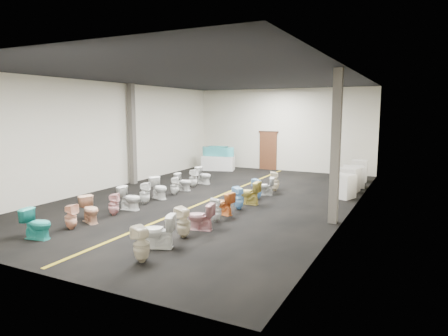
{
  "coord_description": "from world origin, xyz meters",
  "views": [
    {
      "loc": [
        7.0,
        -13.24,
        3.3
      ],
      "look_at": [
        -0.12,
        1.0,
        1.01
      ],
      "focal_mm": 32.0,
      "sensor_mm": 36.0,
      "label": 1
    }
  ],
  "objects_px": {
    "display_table": "(218,163)",
    "toilet_right_4": "(216,210)",
    "toilet_right_0": "(141,244)",
    "toilet_right_5": "(223,203)",
    "toilet_left_0": "(37,224)",
    "toilet_left_10": "(204,175)",
    "toilet_right_3": "(201,217)",
    "appliance_crate_c": "(354,177)",
    "toilet_left_4": "(130,198)",
    "toilet_left_3": "(114,204)",
    "toilet_left_8": "(183,182)",
    "toilet_left_5": "(145,193)",
    "appliance_crate_d": "(359,171)",
    "toilet_right_7": "(249,193)",
    "toilet_left_2": "(90,210)",
    "toilet_left_9": "(193,178)",
    "toilet_right_9": "(265,186)",
    "toilet_left_7": "(174,186)",
    "toilet_left_1": "(71,217)",
    "toilet_right_8": "(257,189)",
    "toilet_right_1": "(158,231)",
    "appliance_crate_b": "(349,180)",
    "toilet_right_2": "(183,222)",
    "bathtub": "(218,151)",
    "toilet_right_10": "(275,181)",
    "appliance_crate_a": "(343,186)"
  },
  "relations": [
    {
      "from": "display_table",
      "to": "toilet_left_1",
      "type": "height_order",
      "value": "display_table"
    },
    {
      "from": "toilet_right_0",
      "to": "toilet_right_5",
      "type": "distance_m",
      "value": 4.43
    },
    {
      "from": "toilet_left_9",
      "to": "appliance_crate_a",
      "type": "bearing_deg",
      "value": -81.24
    },
    {
      "from": "appliance_crate_d",
      "to": "toilet_right_7",
      "type": "relative_size",
      "value": 1.2
    },
    {
      "from": "toilet_left_4",
      "to": "toilet_right_9",
      "type": "relative_size",
      "value": 1.12
    },
    {
      "from": "toilet_right_1",
      "to": "toilet_right_3",
      "type": "xyz_separation_m",
      "value": [
        0.18,
        1.74,
        -0.04
      ]
    },
    {
      "from": "toilet_left_2",
      "to": "toilet_right_5",
      "type": "relative_size",
      "value": 1.05
    },
    {
      "from": "appliance_crate_d",
      "to": "toilet_right_5",
      "type": "bearing_deg",
      "value": -109.83
    },
    {
      "from": "toilet_left_3",
      "to": "toilet_left_8",
      "type": "distance_m",
      "value": 4.4
    },
    {
      "from": "toilet_left_9",
      "to": "toilet_right_2",
      "type": "distance_m",
      "value": 7.01
    },
    {
      "from": "toilet_right_9",
      "to": "toilet_right_0",
      "type": "bearing_deg",
      "value": -20.72
    },
    {
      "from": "toilet_left_2",
      "to": "toilet_left_7",
      "type": "xyz_separation_m",
      "value": [
        0.05,
        4.43,
        -0.03
      ]
    },
    {
      "from": "appliance_crate_d",
      "to": "toilet_left_3",
      "type": "bearing_deg",
      "value": -121.3
    },
    {
      "from": "toilet_right_3",
      "to": "toilet_left_10",
      "type": "bearing_deg",
      "value": -160.75
    },
    {
      "from": "toilet_right_1",
      "to": "toilet_right_4",
      "type": "xyz_separation_m",
      "value": [
        0.18,
        2.67,
        -0.06
      ]
    },
    {
      "from": "bathtub",
      "to": "toilet_left_0",
      "type": "relative_size",
      "value": 2.32
    },
    {
      "from": "display_table",
      "to": "toilet_left_7",
      "type": "distance_m",
      "value": 6.9
    },
    {
      "from": "appliance_crate_d",
      "to": "toilet_left_9",
      "type": "height_order",
      "value": "appliance_crate_d"
    },
    {
      "from": "display_table",
      "to": "toilet_right_5",
      "type": "xyz_separation_m",
      "value": [
        4.62,
        -8.57,
        -0.02
      ]
    },
    {
      "from": "toilet_left_10",
      "to": "toilet_left_5",
      "type": "bearing_deg",
      "value": -171.09
    },
    {
      "from": "appliance_crate_d",
      "to": "toilet_left_7",
      "type": "xyz_separation_m",
      "value": [
        -6.08,
        -6.47,
        -0.14
      ]
    },
    {
      "from": "bathtub",
      "to": "toilet_right_2",
      "type": "distance_m",
      "value": 12.12
    },
    {
      "from": "toilet_left_8",
      "to": "toilet_right_3",
      "type": "bearing_deg",
      "value": -147.02
    },
    {
      "from": "toilet_left_1",
      "to": "toilet_right_8",
      "type": "height_order",
      "value": "toilet_right_8"
    },
    {
      "from": "toilet_left_1",
      "to": "toilet_right_4",
      "type": "xyz_separation_m",
      "value": [
        3.29,
        2.5,
        -0.0
      ]
    },
    {
      "from": "toilet_left_5",
      "to": "toilet_right_4",
      "type": "height_order",
      "value": "toilet_left_5"
    },
    {
      "from": "appliance_crate_c",
      "to": "toilet_right_9",
      "type": "height_order",
      "value": "appliance_crate_c"
    },
    {
      "from": "appliance_crate_b",
      "to": "toilet_right_4",
      "type": "distance_m",
      "value": 6.97
    },
    {
      "from": "toilet_right_2",
      "to": "display_table",
      "type": "bearing_deg",
      "value": -145.31
    },
    {
      "from": "display_table",
      "to": "toilet_right_4",
      "type": "height_order",
      "value": "display_table"
    },
    {
      "from": "toilet_left_2",
      "to": "toilet_left_8",
      "type": "height_order",
      "value": "toilet_left_2"
    },
    {
      "from": "bathtub",
      "to": "toilet_left_4",
      "type": "xyz_separation_m",
      "value": [
        1.54,
        -9.41,
        -0.67
      ]
    },
    {
      "from": "toilet_left_8",
      "to": "toilet_right_5",
      "type": "bearing_deg",
      "value": -134.58
    },
    {
      "from": "appliance_crate_b",
      "to": "toilet_left_3",
      "type": "xyz_separation_m",
      "value": [
        -6.06,
        -7.19,
        -0.14
      ]
    },
    {
      "from": "toilet_left_8",
      "to": "toilet_right_2",
      "type": "xyz_separation_m",
      "value": [
        3.36,
        -5.31,
        0.04
      ]
    },
    {
      "from": "toilet_right_4",
      "to": "toilet_right_7",
      "type": "distance_m",
      "value": 2.53
    },
    {
      "from": "appliance_crate_c",
      "to": "toilet_left_4",
      "type": "bearing_deg",
      "value": -128.77
    },
    {
      "from": "toilet_left_0",
      "to": "toilet_right_0",
      "type": "bearing_deg",
      "value": -101.4
    },
    {
      "from": "toilet_right_5",
      "to": "toilet_left_1",
      "type": "bearing_deg",
      "value": -29.88
    },
    {
      "from": "appliance_crate_a",
      "to": "toilet_left_7",
      "type": "relative_size",
      "value": 1.26
    },
    {
      "from": "toilet_right_8",
      "to": "toilet_right_0",
      "type": "bearing_deg",
      "value": 10.52
    },
    {
      "from": "toilet_right_3",
      "to": "toilet_right_10",
      "type": "height_order",
      "value": "toilet_right_10"
    },
    {
      "from": "toilet_left_0",
      "to": "toilet_left_10",
      "type": "distance_m",
      "value": 8.84
    },
    {
      "from": "toilet_right_4",
      "to": "toilet_right_8",
      "type": "relative_size",
      "value": 0.93
    },
    {
      "from": "display_table",
      "to": "toilet_right_9",
      "type": "distance_m",
      "value": 7.01
    },
    {
      "from": "toilet_right_7",
      "to": "appliance_crate_a",
      "type": "bearing_deg",
      "value": 131.73
    },
    {
      "from": "toilet_left_0",
      "to": "toilet_left_5",
      "type": "distance_m",
      "value": 4.39
    },
    {
      "from": "toilet_left_2",
      "to": "toilet_right_4",
      "type": "relative_size",
      "value": 1.08
    },
    {
      "from": "toilet_right_0",
      "to": "toilet_left_10",
      "type": "bearing_deg",
      "value": -142.86
    },
    {
      "from": "toilet_left_2",
      "to": "toilet_left_9",
      "type": "relative_size",
      "value": 0.97
    }
  ]
}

